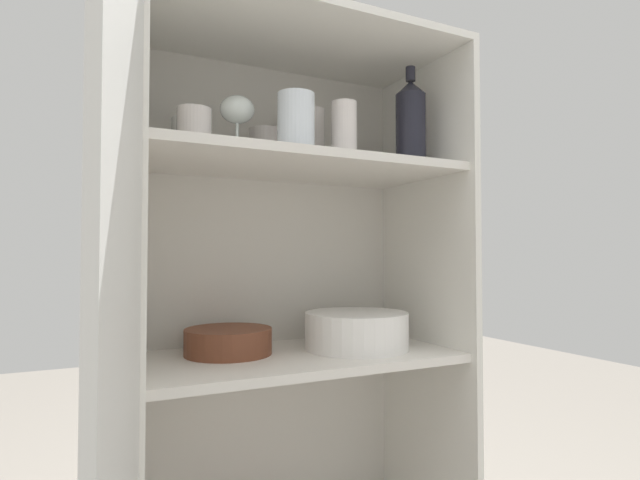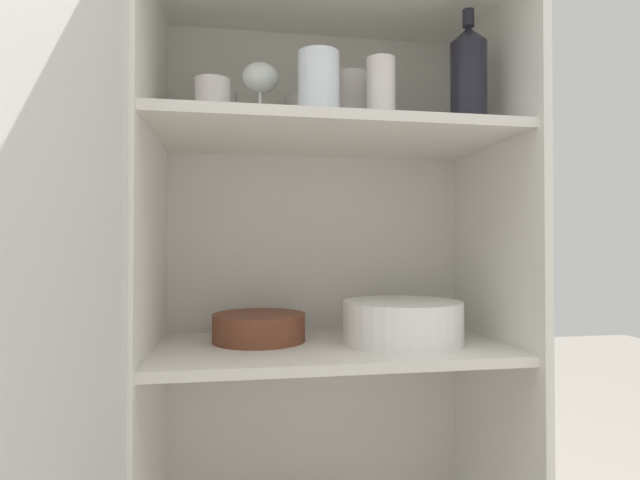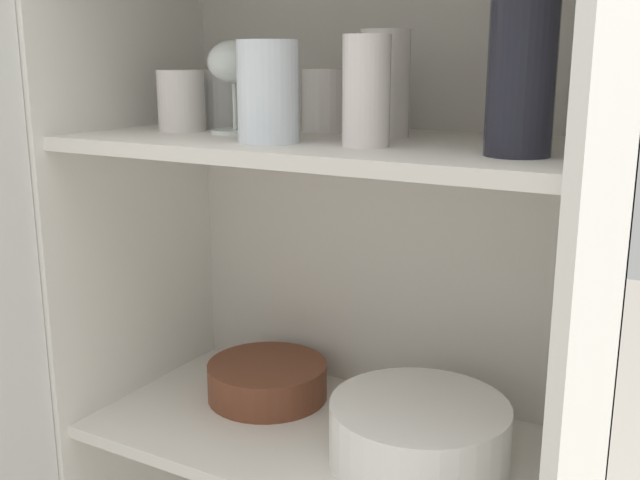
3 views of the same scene
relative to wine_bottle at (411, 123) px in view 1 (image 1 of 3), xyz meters
The scene contains 17 objects.
cupboard_back_panel 0.69m from the wine_bottle, 137.27° to the left, with size 0.76×0.02×1.49m, color silver.
cupboard_side_left 0.87m from the wine_bottle, behind, with size 0.02×0.41×1.49m, color white.
cupboard_side_right 0.58m from the wine_bottle, 36.10° to the left, with size 0.02×0.41×1.49m, color white.
cupboard_top_panel 0.34m from the wine_bottle, 166.86° to the left, with size 0.76×0.41×0.02m, color white.
shelf_board_middle 0.64m from the wine_bottle, 166.86° to the left, with size 0.73×0.37×0.02m, color silver.
shelf_board_upper 0.31m from the wine_bottle, 166.86° to the left, with size 0.73×0.37×0.02m, color silver.
cupboard_door 0.96m from the wine_bottle, 155.31° to the right, with size 0.09×0.37×1.49m.
tumbler_glass_0 0.37m from the wine_bottle, 155.32° to the left, with size 0.08×0.08×0.09m.
tumbler_glass_1 0.54m from the wine_bottle, 165.59° to the left, with size 0.08×0.08×0.09m.
tumbler_glass_2 0.54m from the wine_bottle, behind, with size 0.07×0.07×0.09m.
tumbler_glass_3 0.33m from the wine_bottle, behind, with size 0.08×0.08×0.13m.
tumbler_glass_4 0.26m from the wine_bottle, 152.03° to the left, with size 0.07×0.07×0.15m.
tumbler_glass_5 0.20m from the wine_bottle, behind, with size 0.06×0.06×0.14m.
wine_glass_0 0.44m from the wine_bottle, behind, with size 0.08×0.08×0.13m.
wine_bottle is the anchor object (origin of this frame).
plate_stack_white 0.54m from the wine_bottle, 157.33° to the left, with size 0.26×0.26×0.09m.
mixing_bowl_large 0.70m from the wine_bottle, 164.10° to the left, with size 0.20×0.20×0.06m.
Camera 1 is at (-0.47, -0.90, 0.98)m, focal length 28.00 mm.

